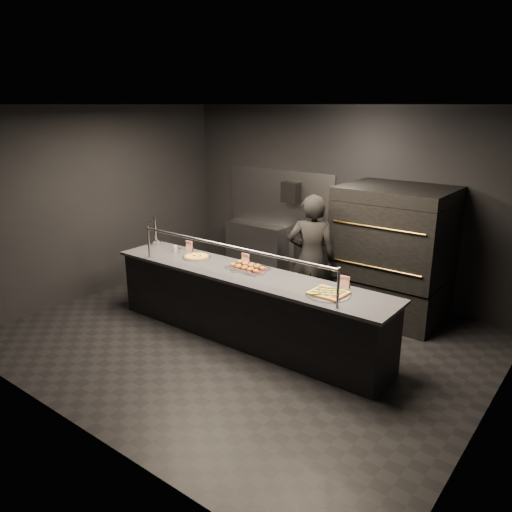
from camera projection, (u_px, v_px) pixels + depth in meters
The scene contains 15 objects.
room at pixel (246, 228), 6.31m from camera, with size 6.04×6.00×3.00m.
service_counter at pixel (245, 305), 6.56m from camera, with size 4.10×0.78×1.37m.
pizza_oven at pixel (393, 252), 7.16m from camera, with size 1.50×1.23×1.91m.
prep_shelf at pixel (256, 248), 9.26m from camera, with size 1.20×0.35×0.90m, color #99999E.
towel_dispenser at pixel (291, 192), 8.58m from camera, with size 0.30×0.20×0.35m, color black.
fire_extinguisher at pixel (318, 224), 8.41m from camera, with size 0.14×0.14×0.51m.
beer_tap at pixel (156, 235), 7.66m from camera, with size 0.14×0.20×0.53m.
round_pizza at pixel (197, 257), 7.04m from camera, with size 0.40×0.40×0.03m.
slider_tray_a at pixel (245, 266), 6.59m from camera, with size 0.48×0.37×0.07m.
slider_tray_b at pixel (250, 269), 6.50m from camera, with size 0.50×0.43×0.07m.
square_pizza at pixel (328, 293), 5.68m from camera, with size 0.50×0.50×0.05m.
condiment_jar at pixel (176, 249), 7.29m from camera, with size 0.15×0.06×0.10m.
tent_cards at pixel (254, 261), 6.66m from camera, with size 2.69×0.04×0.15m.
trash_bin at pixel (307, 264), 8.52m from camera, with size 0.46×0.46×0.77m, color black.
worker at pixel (311, 259), 7.02m from camera, with size 0.67×0.44×1.84m, color black.
Camera 1 is at (3.82, -4.74, 3.00)m, focal length 35.00 mm.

